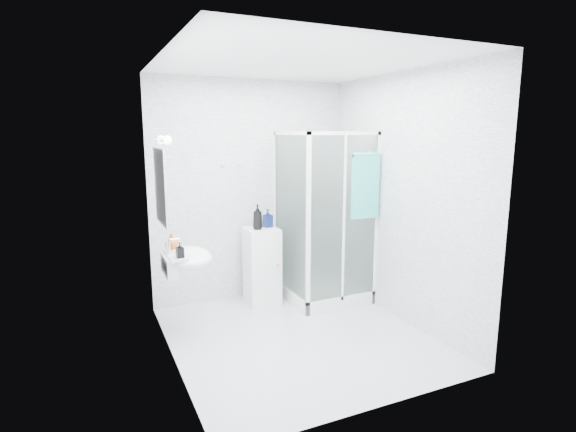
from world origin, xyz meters
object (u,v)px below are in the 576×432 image
shampoo_bottle_a (258,217)px  soap_dispenser_black (180,250)px  shower_enclosure (321,265)px  hand_towel (365,184)px  soap_dispenser_orange (172,242)px  wall_basin (185,259)px  shampoo_bottle_b (268,218)px  storage_cabinet (262,266)px

shampoo_bottle_a → soap_dispenser_black: 1.26m
shower_enclosure → shampoo_bottle_a: 0.95m
hand_towel → soap_dispenser_orange: (-2.08, 0.21, -0.49)m
shower_enclosure → wall_basin: size_ratio=3.57×
wall_basin → shampoo_bottle_b: (1.10, 0.61, 0.21)m
shower_enclosure → storage_cabinet: shower_enclosure is taller
wall_basin → shampoo_bottle_a: bearing=29.6°
storage_cabinet → shampoo_bottle_a: shampoo_bottle_a is taller
storage_cabinet → wall_basin: bearing=-148.8°
storage_cabinet → shampoo_bottle_a: size_ratio=3.10×
wall_basin → shampoo_bottle_a: size_ratio=1.94×
shower_enclosure → soap_dispenser_black: bearing=-164.0°
hand_towel → shampoo_bottle_b: bearing=141.6°
shampoo_bottle_a → storage_cabinet: bearing=25.9°
shower_enclosure → shampoo_bottle_b: 0.84m
shampoo_bottle_a → shower_enclosure: bearing=-17.3°
storage_cabinet → soap_dispenser_orange: 1.29m
hand_towel → shampoo_bottle_a: size_ratio=2.51×
shower_enclosure → wall_basin: (-1.66, -0.32, 0.35)m
shower_enclosure → soap_dispenser_orange: bearing=-173.8°
soap_dispenser_orange → soap_dispenser_black: soap_dispenser_orange is taller
shampoo_bottle_b → soap_dispenser_black: 1.42m
wall_basin → storage_cabinet: wall_basin is taller
hand_towel → soap_dispenser_black: (-2.06, -0.10, -0.50)m
shampoo_bottle_a → soap_dispenser_orange: size_ratio=1.77×
storage_cabinet → hand_towel: size_ratio=1.23×
wall_basin → shampoo_bottle_b: size_ratio=2.63×
shampoo_bottle_a → soap_dispenser_black: bearing=-145.0°
wall_basin → soap_dispenser_orange: 0.22m
shampoo_bottle_b → shower_enclosure: bearing=-27.8°
shower_enclosure → wall_basin: 1.72m
wall_basin → soap_dispenser_orange: soap_dispenser_orange is taller
hand_towel → shampoo_bottle_a: (-1.03, 0.62, -0.39)m
hand_towel → soap_dispenser_black: bearing=-177.3°
shower_enclosure → soap_dispenser_orange: (-1.76, -0.19, 0.50)m
shower_enclosure → storage_cabinet: (-0.65, 0.25, 0.00)m
shower_enclosure → soap_dispenser_black: shower_enclosure is taller
storage_cabinet → soap_dispenser_black: 1.41m
shower_enclosure → soap_dispenser_black: 1.87m
shower_enclosure → storage_cabinet: 0.70m
shampoo_bottle_a → soap_dispenser_black: size_ratio=2.03×
hand_towel → shampoo_bottle_a: bearing=148.9°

